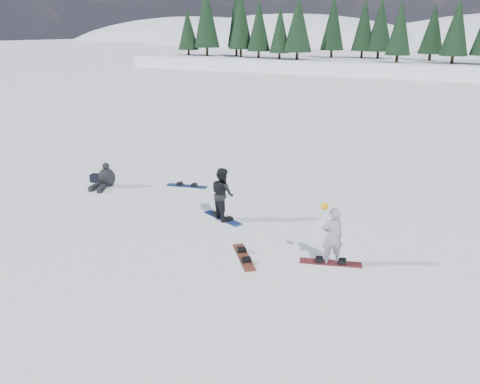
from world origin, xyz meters
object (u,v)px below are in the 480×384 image
object	(u,v)px
snowboarder_man	(222,194)
seated_rider	(106,178)
snowboard_loose_b	(244,257)
snowboarder_woman	(332,236)
gear_bag	(97,178)
snowboard_loose_c	(187,186)

from	to	relation	value
snowboarder_man	seated_rider	xyz separation A→B (m)	(-5.26, 0.65, -0.45)
snowboarder_man	seated_rider	distance (m)	5.32
snowboarder_man	snowboard_loose_b	world-z (taller)	snowboarder_man
snowboarder_man	seated_rider	size ratio (longest dim) A/B	1.39
snowboarder_woman	snowboarder_man	size ratio (longest dim) A/B	1.00
gear_bag	snowboard_loose_c	size ratio (longest dim) A/B	0.30
gear_bag	snowboarder_man	bearing A→B (deg)	-8.65
snowboarder_man	gear_bag	xyz separation A→B (m)	(-5.96, 0.91, -0.65)
snowboarder_woman	gear_bag	xyz separation A→B (m)	(-9.73, 2.15, -0.60)
seated_rider	snowboard_loose_b	bearing A→B (deg)	-40.23
snowboard_loose_c	snowboarder_woman	bearing A→B (deg)	-40.80
gear_bag	snowboard_loose_b	xyz separation A→B (m)	(7.71, -2.88, -0.14)
snowboarder_woman	snowboard_loose_c	size ratio (longest dim) A/B	1.06
seated_rider	snowboard_loose_b	world-z (taller)	seated_rider
gear_bag	snowboard_loose_c	world-z (taller)	gear_bag
snowboarder_man	snowboard_loose_c	size ratio (longest dim) A/B	1.07
snowboarder_man	snowboard_loose_c	world-z (taller)	snowboarder_man
snowboarder_woman	snowboarder_man	xyz separation A→B (m)	(-3.77, 1.25, 0.05)
snowboard_loose_c	snowboard_loose_b	size ratio (longest dim) A/B	1.00
snowboard_loose_c	snowboard_loose_b	xyz separation A→B (m)	(4.44, -4.02, 0.00)
gear_bag	seated_rider	bearing A→B (deg)	-20.21
seated_rider	gear_bag	world-z (taller)	seated_rider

